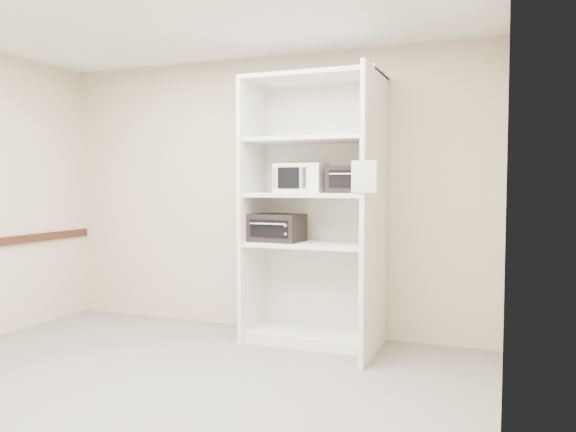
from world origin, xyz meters
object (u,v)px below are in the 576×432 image
(microwave, at_px, (302,178))
(toaster_oven_lower, at_px, (277,228))
(toaster_oven_upper, at_px, (351,179))
(shelving_unit, at_px, (318,219))

(microwave, distance_m, toaster_oven_lower, 0.51)
(toaster_oven_upper, xyz_separation_m, toaster_oven_lower, (-0.67, -0.08, -0.44))
(shelving_unit, bearing_deg, toaster_oven_lower, -171.06)
(microwave, xyz_separation_m, toaster_oven_upper, (0.47, -0.01, -0.01))
(toaster_oven_upper, distance_m, toaster_oven_lower, 0.81)
(toaster_oven_lower, bearing_deg, shelving_unit, 12.79)
(microwave, distance_m, toaster_oven_upper, 0.47)
(microwave, height_order, toaster_oven_upper, microwave)
(toaster_oven_lower, bearing_deg, toaster_oven_upper, 10.64)
(shelving_unit, xyz_separation_m, toaster_oven_upper, (0.30, 0.02, 0.36))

